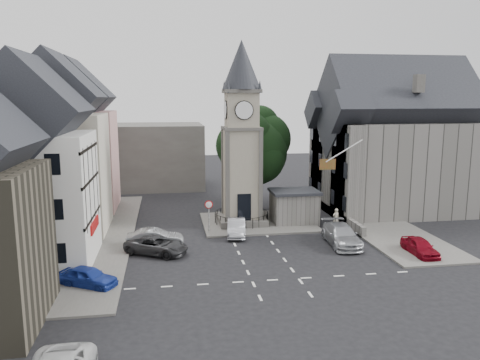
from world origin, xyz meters
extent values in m
plane|color=black|center=(0.00, 0.00, 0.00)|extent=(120.00, 120.00, 0.00)
cube|color=#595651|center=(-12.50, 6.00, 0.07)|extent=(6.00, 30.00, 0.14)
cube|color=#595651|center=(12.00, 8.00, 0.07)|extent=(6.00, 26.00, 0.14)
cube|color=#595651|center=(1.50, 8.00, 0.08)|extent=(10.00, 8.00, 0.16)
cube|color=silver|center=(0.00, -5.50, 0.01)|extent=(20.00, 8.00, 0.01)
cube|color=#4C4944|center=(0.00, 8.00, 0.35)|extent=(4.20, 4.20, 0.70)
torus|color=black|center=(0.00, 8.00, 1.08)|extent=(4.86, 4.86, 0.06)
cube|color=gray|center=(0.00, 8.00, 4.70)|extent=(3.00, 3.00, 8.00)
cube|color=black|center=(0.00, 6.55, 1.90)|extent=(1.20, 0.25, 2.40)
cube|color=#4C4944|center=(0.00, 8.00, 8.70)|extent=(3.30, 3.30, 0.25)
cube|color=gray|center=(0.00, 8.00, 10.30)|extent=(2.70, 2.70, 3.20)
cylinder|color=white|center=(0.00, 6.60, 10.30)|extent=(1.50, 0.12, 1.50)
cube|color=#4C4944|center=(0.00, 8.00, 11.90)|extent=(3.10, 3.10, 0.30)
cone|color=black|center=(0.00, 8.00, 14.15)|extent=(3.40, 3.40, 4.20)
cube|color=#64625C|center=(4.80, 7.50, 1.40)|extent=(4.00, 3.00, 2.80)
cube|color=black|center=(4.80, 7.50, 2.95)|extent=(4.30, 3.30, 0.25)
cylinder|color=black|center=(2.00, 13.00, 2.20)|extent=(0.70, 0.70, 4.40)
cylinder|color=black|center=(-3.20, 5.50, 1.25)|extent=(0.10, 0.10, 2.50)
cone|color=#A50C0C|center=(-3.20, 5.40, 2.50)|extent=(0.70, 0.06, 0.70)
cone|color=white|center=(-3.20, 5.38, 2.50)|extent=(0.54, 0.04, 0.54)
cube|color=#D69D93|center=(-15.50, 16.00, 5.00)|extent=(7.50, 7.00, 10.00)
cube|color=beige|center=(-15.50, 8.00, 5.00)|extent=(7.50, 7.00, 10.00)
cube|color=silver|center=(-15.50, 0.00, 4.50)|extent=(7.50, 7.00, 9.00)
cube|color=#4C4944|center=(-12.00, 28.00, 4.00)|extent=(20.00, 10.00, 8.00)
cube|color=#64625C|center=(16.00, 11.00, 4.50)|extent=(14.00, 10.00, 9.00)
cube|color=#64625C|center=(9.80, 7.50, 4.50)|extent=(1.60, 4.40, 9.00)
cube|color=#64625C|center=(9.80, 14.50, 4.50)|extent=(1.60, 4.40, 9.00)
cube|color=#64625C|center=(9.20, 10.00, 0.45)|extent=(0.40, 16.00, 0.90)
cylinder|color=white|center=(8.00, 4.00, 7.00)|extent=(3.17, 0.10, 1.89)
plane|color=#B21414|center=(6.60, 4.00, 5.90)|extent=(1.40, 0.00, 1.40)
imported|color=#1B3499|center=(-11.50, -4.74, 0.63)|extent=(3.94, 3.09, 1.25)
imported|color=#9A9DA1|center=(-7.65, 2.35, 0.71)|extent=(4.38, 1.68, 1.43)
imported|color=#2B2C2E|center=(-7.50, 0.75, 0.65)|extent=(5.18, 4.16, 1.31)
imported|color=#999AA1|center=(-1.00, 4.50, 0.69)|extent=(2.04, 4.35, 1.38)
imported|color=#A1A4A9|center=(6.73, 0.71, 0.78)|extent=(2.52, 5.49, 1.55)
imported|color=maroon|center=(11.50, -2.54, 0.64)|extent=(1.59, 3.81, 1.29)
imported|color=beige|center=(8.00, 5.35, 0.88)|extent=(0.73, 0.59, 1.76)
camera|label=1|loc=(-6.61, -32.77, 11.38)|focal=35.00mm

